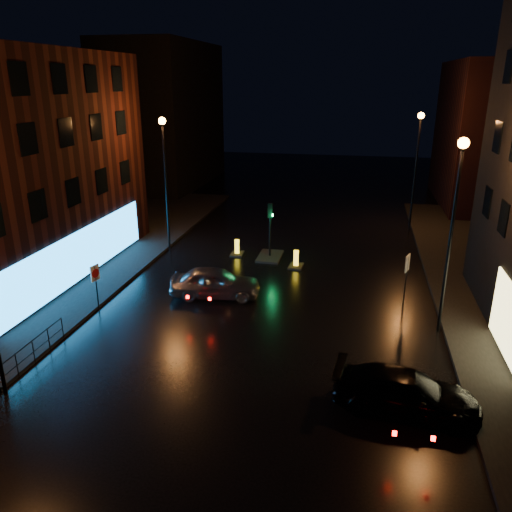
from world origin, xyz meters
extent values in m
plane|color=black|center=(0.00, 0.00, 0.00)|extent=(120.00, 120.00, 0.00)
cube|color=black|center=(-14.00, 8.00, 0.07)|extent=(12.00, 44.00, 0.15)
cube|color=black|center=(-16.00, 35.00, 7.00)|extent=(8.00, 16.00, 14.00)
cube|color=black|center=(15.00, 32.00, 6.00)|extent=(8.00, 14.00, 12.00)
cylinder|color=black|center=(-7.80, 14.00, 4.00)|extent=(0.14, 0.14, 8.00)
cylinder|color=black|center=(-7.80, 14.00, 8.00)|extent=(0.20, 0.20, 0.25)
sphere|color=orange|center=(-7.80, 14.00, 8.15)|extent=(0.44, 0.44, 0.44)
cylinder|color=black|center=(7.80, 6.00, 4.00)|extent=(0.14, 0.14, 8.00)
cylinder|color=black|center=(7.80, 6.00, 8.00)|extent=(0.20, 0.20, 0.25)
sphere|color=orange|center=(7.80, 6.00, 8.15)|extent=(0.44, 0.44, 0.44)
cylinder|color=black|center=(7.80, 22.00, 4.00)|extent=(0.14, 0.14, 8.00)
cylinder|color=black|center=(7.80, 22.00, 8.00)|extent=(0.20, 0.20, 0.25)
sphere|color=orange|center=(7.80, 22.00, 8.15)|extent=(0.44, 0.44, 0.44)
cube|color=black|center=(-1.20, 14.00, 0.06)|extent=(1.40, 2.40, 0.12)
cylinder|color=black|center=(-1.20, 14.00, 1.40)|extent=(0.12, 0.12, 2.80)
cube|color=black|center=(-1.20, 14.00, 3.00)|extent=(0.28, 0.22, 0.90)
cylinder|color=#0CFF59|center=(-1.06, 14.00, 2.72)|extent=(0.05, 0.18, 0.18)
cylinder|color=black|center=(-8.00, -1.00, 0.97)|extent=(0.05, 6.00, 0.05)
cylinder|color=black|center=(-8.00, -1.00, 0.50)|extent=(0.04, 6.00, 0.04)
cylinder|color=black|center=(-8.00, -1.00, 0.50)|extent=(0.04, 0.04, 1.00)
cylinder|color=black|center=(-8.00, 2.00, 0.50)|extent=(0.04, 0.04, 1.00)
imported|color=#A3A4AA|center=(-2.86, 7.59, 0.77)|extent=(4.72, 2.42, 1.54)
imported|color=black|center=(5.93, -0.12, 0.69)|extent=(4.97, 2.46, 1.39)
cube|color=black|center=(0.62, 12.63, 0.05)|extent=(0.85, 1.22, 0.10)
cube|color=yellow|center=(0.62, 12.63, 0.54)|extent=(0.28, 0.19, 0.98)
cube|color=black|center=(0.62, 12.63, 0.54)|extent=(0.30, 0.04, 0.59)
cube|color=black|center=(-3.32, 14.08, 0.05)|extent=(0.81, 1.17, 0.09)
cube|color=yellow|center=(-3.32, 14.08, 0.52)|extent=(0.27, 0.18, 0.94)
cube|color=black|center=(-3.32, 14.08, 0.52)|extent=(0.28, 0.03, 0.57)
cylinder|color=black|center=(-7.89, 4.85, 1.11)|extent=(0.06, 0.06, 2.23)
cube|color=silver|center=(-7.89, 4.85, 1.93)|extent=(0.17, 0.56, 0.76)
cylinder|color=#B20C0C|center=(-7.86, 4.84, 1.93)|extent=(0.12, 0.44, 0.45)
cylinder|color=black|center=(6.50, 8.68, 1.22)|extent=(0.07, 0.07, 2.45)
cube|color=beige|center=(6.50, 8.68, 2.11)|extent=(0.26, 0.59, 0.83)
cylinder|color=#B20C0C|center=(6.47, 8.70, 2.11)|extent=(0.19, 0.47, 0.49)
camera|label=1|loc=(3.92, -14.88, 10.47)|focal=35.00mm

